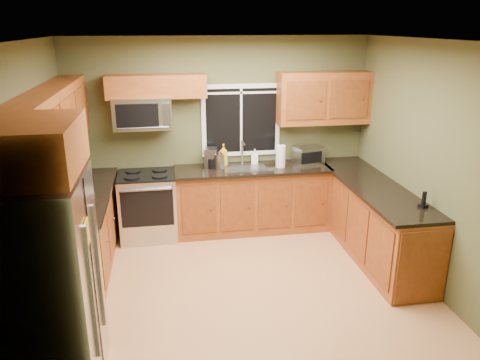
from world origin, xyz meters
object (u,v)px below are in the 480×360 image
object	(u,v)px
soap_bottle_a	(224,155)
soap_bottle_c	(221,160)
microwave	(143,113)
soap_bottle_b	(255,156)
paper_towel_roll	(281,156)
refrigerator	(46,290)
cordless_phone	(423,203)
toaster_oven	(308,155)
coffee_maker	(211,158)
kettle	(219,160)
range	(148,205)

from	to	relation	value
soap_bottle_a	soap_bottle_c	bearing A→B (deg)	113.46
microwave	soap_bottle_a	distance (m)	1.25
soap_bottle_a	soap_bottle_b	size ratio (longest dim) A/B	1.51
microwave	paper_towel_roll	distance (m)	1.96
refrigerator	cordless_phone	world-z (taller)	refrigerator
toaster_oven	coffee_maker	world-z (taller)	coffee_maker
kettle	microwave	bearing A→B (deg)	173.83
soap_bottle_c	range	bearing A→B (deg)	-168.92
coffee_maker	cordless_phone	xyz separation A→B (m)	(2.14, -1.87, -0.07)
microwave	paper_towel_roll	size ratio (longest dim) A/B	2.21
coffee_maker	soap_bottle_a	distance (m)	0.19
soap_bottle_c	paper_towel_roll	bearing A→B (deg)	-16.15
soap_bottle_c	kettle	bearing A→B (deg)	-105.71
kettle	cordless_phone	bearing A→B (deg)	-41.24
range	toaster_oven	xyz separation A→B (m)	(2.30, 0.10, 0.59)
paper_towel_roll	soap_bottle_a	world-z (taller)	paper_towel_roll
range	paper_towel_roll	size ratio (longest dim) A/B	2.73
soap_bottle_a	paper_towel_roll	bearing A→B (deg)	-12.81
refrigerator	microwave	world-z (taller)	microwave
soap_bottle_a	refrigerator	bearing A→B (deg)	-121.12
microwave	soap_bottle_c	bearing A→B (deg)	3.79
soap_bottle_b	range	bearing A→B (deg)	-172.53
toaster_oven	paper_towel_roll	xyz separation A→B (m)	(-0.44, -0.12, 0.04)
range	coffee_maker	world-z (taller)	coffee_maker
refrigerator	soap_bottle_b	world-z (taller)	refrigerator
range	soap_bottle_c	distance (m)	1.20
coffee_maker	toaster_oven	bearing A→B (deg)	-0.75
kettle	soap_bottle_c	distance (m)	0.19
refrigerator	paper_towel_roll	world-z (taller)	refrigerator
kettle	cordless_phone	size ratio (longest dim) A/B	1.44
soap_bottle_c	toaster_oven	bearing A→B (deg)	-4.96
kettle	soap_bottle_b	size ratio (longest dim) A/B	1.25
toaster_oven	paper_towel_roll	distance (m)	0.46
range	cordless_phone	size ratio (longest dim) A/B	5.18
coffee_maker	cordless_phone	size ratio (longest dim) A/B	1.52
coffee_maker	kettle	size ratio (longest dim) A/B	1.05
refrigerator	soap_bottle_a	distance (m)	3.42
microwave	soap_bottle_a	world-z (taller)	microwave
refrigerator	cordless_phone	bearing A→B (deg)	15.31
microwave	toaster_oven	size ratio (longest dim) A/B	1.71
coffee_maker	soap_bottle_b	xyz separation A→B (m)	(0.64, 0.08, -0.02)
soap_bottle_c	coffee_maker	bearing A→B (deg)	-150.38
soap_bottle_c	soap_bottle_a	bearing A→B (deg)	-66.54
coffee_maker	range	bearing A→B (deg)	-172.60
range	soap_bottle_b	distance (m)	1.65
kettle	cordless_phone	world-z (taller)	kettle
cordless_phone	coffee_maker	bearing A→B (deg)	138.86
toaster_oven	paper_towel_roll	bearing A→B (deg)	-164.33
range	soap_bottle_c	xyz separation A→B (m)	(1.05, 0.21, 0.55)
coffee_maker	soap_bottle_b	bearing A→B (deg)	7.57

